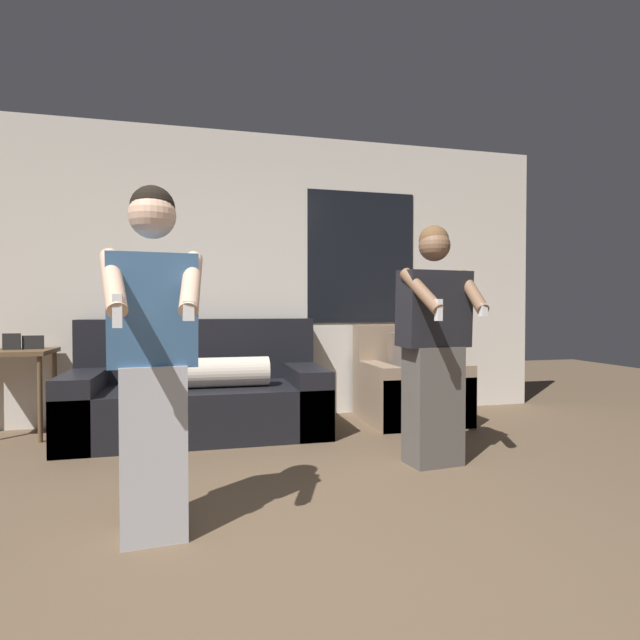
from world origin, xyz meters
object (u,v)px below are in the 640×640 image
Objects in this scene: couch at (200,395)px; person_left at (153,360)px; side_table at (12,362)px; armchair at (409,387)px; person_right at (434,346)px.

couch is 1.99m from person_left.
person_left reaches higher than side_table.
couch reaches higher than armchair.
couch is 2.32× the size of armchair.
armchair is at bearing 42.85° from person_left.
couch is 1.28× the size of person_left.
person_right is (2.98, -1.43, 0.18)m from side_table.
person_right reaches higher than couch.
armchair reaches higher than side_table.
armchair is 1.02× the size of side_table.
side_table is 3.31m from person_right.
side_table is 2.46m from person_left.
couch is 1.28× the size of person_right.
person_right is (1.72, 0.68, -0.02)m from person_left.
person_right reaches higher than person_left.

